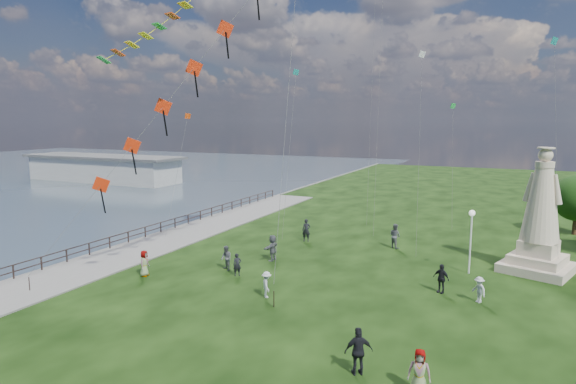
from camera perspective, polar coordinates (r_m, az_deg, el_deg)
The scene contains 17 objects.
waterfront at distance 40.10m, azimuth -18.24°, elevation -6.41°, with size 200.00×200.00×1.51m.
pier_pavilion at distance 88.55m, azimuth -21.06°, elevation 2.67°, with size 30.00×8.00×4.40m.
statue at distance 35.66m, azimuth 27.71°, elevation -3.55°, with size 5.12×5.12×8.25m.
lamppost at distance 33.40m, azimuth 20.90°, elevation -4.01°, with size 0.39×0.39×4.23m.
person_0 at distance 31.52m, azimuth -6.03°, elevation -8.56°, with size 0.54×0.35×1.47m, color black.
person_1 at distance 32.74m, azimuth -7.33°, elevation -7.77°, with size 0.80×0.49×1.65m, color #595960.
person_2 at distance 27.73m, azimuth -2.56°, elevation -10.91°, with size 0.97×0.50×1.50m, color silver.
person_3 at distance 20.10m, azimuth 8.36°, elevation -18.16°, with size 1.14×0.58×1.94m, color black.
person_4 at distance 19.35m, azimuth 15.30°, elevation -19.86°, with size 0.84×0.52×1.72m, color #595960.
person_6 at distance 39.98m, azimuth 2.19°, elevation -4.55°, with size 0.68×0.45×1.87m, color black.
person_7 at distance 38.87m, azimuth 12.57°, elevation -5.09°, with size 0.94×0.58×1.93m, color #595960.
person_8 at distance 28.97m, azimuth 21.69°, elevation -10.70°, with size 0.94×0.49×1.46m, color silver.
person_9 at distance 29.75m, azimuth 17.69°, elevation -9.73°, with size 1.01×0.52×1.72m, color black.
person_10 at distance 32.62m, azimuth -16.67°, elevation -8.09°, with size 0.83×0.51×1.69m, color #595960.
person_11 at distance 34.64m, azimuth -1.85°, elevation -6.61°, with size 1.73×0.74×1.86m, color #595960.
red_kite_train at distance 29.44m, azimuth -11.42°, elevation 13.49°, with size 12.90×9.35×20.24m.
small_kites at distance 43.78m, azimuth 10.43°, elevation 13.35°, with size 30.86×18.53×28.19m.
Camera 1 is at (11.64, -19.03, 9.96)m, focal length 30.00 mm.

